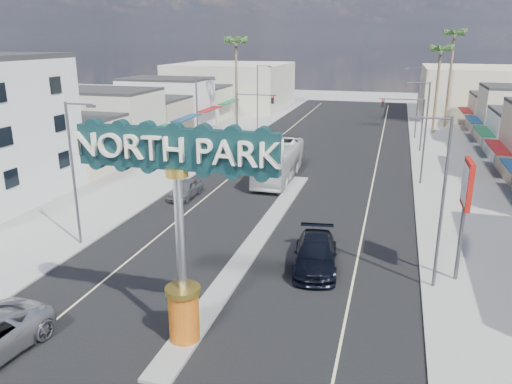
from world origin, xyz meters
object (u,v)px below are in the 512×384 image
Objects in this scene: palm_left_far at (236,46)px; palm_right_far at (454,39)px; traffic_signal_right at (406,114)px; gateway_sign at (179,213)px; streetlight_l_far at (259,94)px; streetlight_r_far at (417,99)px; bank_pylon_sign at (466,191)px; palm_right_mid at (441,53)px; city_bus at (279,162)px; traffic_signal_left at (251,108)px; streetlight_l_mid at (199,118)px; car_parked_left at (185,189)px; suv_right at (315,254)px; streetlight_l_near at (75,167)px; streetlight_r_mid at (424,128)px; streetlight_r_near at (440,196)px.

palm_right_far is at bearing 23.20° from palm_left_far.
traffic_signal_right is 0.43× the size of palm_right_far.
gateway_sign reaches higher than streetlight_l_far.
bank_pylon_sign is (1.36, -40.85, 0.02)m from streetlight_r_far.
palm_right_mid reaches higher than streetlight_l_far.
streetlight_r_far is 26.78m from city_bus.
streetlight_l_mid is at bearing -95.10° from traffic_signal_left.
city_bus reaches higher than car_parked_left.
traffic_signal_right reaches higher than suv_right.
bank_pylon_sign reaches higher than traffic_signal_right.
streetlight_l_near is 28.90m from streetlight_r_mid.
traffic_signal_left is at bearing -81.14° from streetlight_l_far.
suv_right reaches higher than car_parked_left.
streetlight_l_near is 1.00× the size of streetlight_r_mid.
gateway_sign is at bearing -37.55° from streetlight_l_near.
gateway_sign is 43.04m from traffic_signal_left.
palm_right_far reaches higher than streetlight_l_mid.
streetlight_r_near is at bearing 0.00° from streetlight_l_near.
streetlight_l_mid and streetlight_l_far have the same top height.
bank_pylon_sign is (11.80, 9.17, -0.84)m from gateway_sign.
suv_right is at bearing -38.71° from car_parked_left.
city_bus is (7.18, -15.45, -2.70)m from traffic_signal_left.
gateway_sign is at bearing -142.45° from streetlight_r_near.
bank_pylon_sign is at bearing -4.04° from suv_right.
traffic_signal_left is 8.14m from streetlight_l_far.
traffic_signal_left reaches higher than city_bus.
palm_right_mid is 42.16m from car_parked_left.
bank_pylon_sign is (1.36, 1.15, 0.02)m from streetlight_r_near.
palm_left_far is 0.93× the size of palm_right_far.
streetlight_r_mid is at bearing 5.83° from city_bus.
streetlight_l_mid is at bearing -144.50° from traffic_signal_right.
traffic_signal_left is at bearing 93.36° from car_parked_left.
streetlight_l_near is 1.37× the size of bank_pylon_sign.
streetlight_r_near reaches higher than traffic_signal_right.
streetlight_r_mid is 1.00× the size of streetlight_r_far.
bank_pylon_sign is at bearing -93.61° from palm_right_far.
streetlight_r_near is at bearing -13.90° from suv_right.
streetlight_l_mid is 2.14× the size of car_parked_left.
streetlight_r_near is (20.87, -20.00, 0.00)m from streetlight_l_mid.
palm_right_far is 2.15× the size of bank_pylon_sign.
traffic_signal_left is 0.91× the size of bank_pylon_sign.
streetlight_l_mid is at bearing -82.69° from palm_left_far.
streetlight_l_far is 0.80× the size of city_bus.
palm_left_far is at bearing 106.34° from suv_right.
palm_left_far reaches higher than streetlight_l_far.
gateway_sign is 14.96m from bank_pylon_sign.
streetlight_l_mid is 1.54× the size of suv_right.
streetlight_l_far reaches higher than suv_right.
gateway_sign reaches higher than streetlight_l_mid.
palm_right_mid is at bearing 57.31° from streetlight_r_far.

